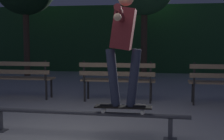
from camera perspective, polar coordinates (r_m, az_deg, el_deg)
The scene contains 6 objects.
hedge_backdrop at distance 13.50m, azimuth 4.96°, elevation 5.44°, with size 24.00×1.20×2.67m, color #234C28.
grind_rail at distance 4.62m, azimuth -5.42°, elevation -8.02°, with size 3.00×0.18×0.35m.
skateboard at distance 4.47m, azimuth 1.97°, elevation -6.52°, with size 0.79×0.23×0.09m.
skateboarder at distance 4.37m, azimuth 2.05°, elevation 5.57°, with size 0.62×1.41×1.56m.
park_bench_leftmost at distance 7.64m, azimuth -16.19°, elevation -0.83°, with size 1.60×0.43×0.88m.
park_bench_left_center at distance 6.94m, azimuth 0.98°, elevation -1.23°, with size 1.60×0.43×0.88m.
Camera 1 is at (1.21, -4.04, 1.36)m, focal length 52.28 mm.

